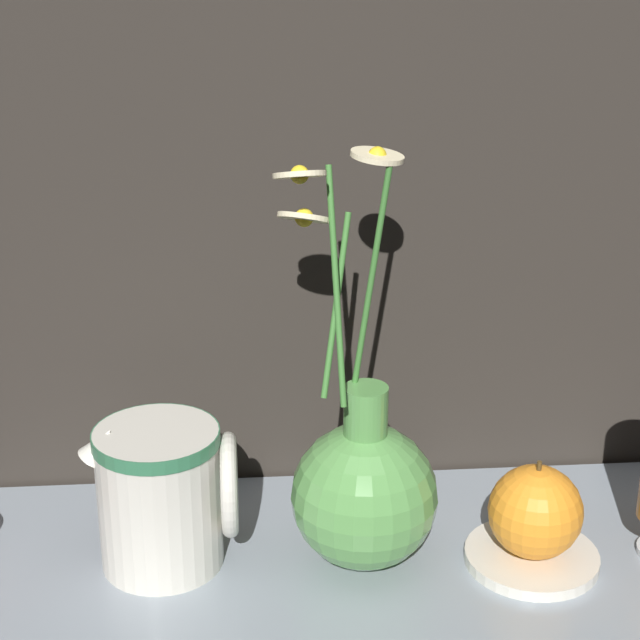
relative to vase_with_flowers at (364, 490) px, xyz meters
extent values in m
plane|color=black|center=(-0.05, 0.00, -0.08)|extent=(6.00, 6.00, 0.00)
cube|color=gray|center=(-0.05, 0.00, -0.08)|extent=(0.75, 0.29, 0.01)
sphere|color=#59994C|center=(0.00, 0.00, -0.01)|extent=(0.13, 0.13, 0.13)
cylinder|color=#59994C|center=(0.00, 0.00, 0.07)|extent=(0.04, 0.04, 0.05)
cylinder|color=#3D7A33|center=(-0.02, 0.01, 0.16)|extent=(0.03, 0.05, 0.14)
cylinder|color=beige|center=(-0.05, 0.02, 0.23)|extent=(0.06, 0.06, 0.02)
sphere|color=yellow|center=(-0.05, 0.02, 0.23)|extent=(0.01, 0.01, 0.01)
cylinder|color=#3D7A33|center=(-0.03, 0.00, 0.18)|extent=(0.01, 0.06, 0.18)
cylinder|color=beige|center=(-0.05, -0.01, 0.27)|extent=(0.05, 0.05, 0.01)
sphere|color=yellow|center=(-0.05, -0.01, 0.27)|extent=(0.01, 0.01, 0.01)
cylinder|color=#3D7A33|center=(0.00, 0.01, 0.19)|extent=(0.03, 0.01, 0.19)
cylinder|color=beige|center=(0.01, 0.02, 0.28)|extent=(0.05, 0.05, 0.01)
sphere|color=yellow|center=(0.01, 0.02, 0.28)|extent=(0.01, 0.01, 0.01)
cylinder|color=beige|center=(-0.17, 0.01, -0.01)|extent=(0.10, 0.10, 0.13)
cylinder|color=#33724C|center=(-0.17, 0.01, 0.05)|extent=(0.11, 0.11, 0.01)
torus|color=beige|center=(-0.11, 0.01, 0.00)|extent=(0.01, 0.09, 0.09)
cone|color=beige|center=(-0.22, 0.01, 0.05)|extent=(0.04, 0.03, 0.04)
cylinder|color=silver|center=(0.14, -0.01, -0.07)|extent=(0.12, 0.12, 0.01)
sphere|color=orange|center=(0.14, -0.01, -0.02)|extent=(0.08, 0.08, 0.08)
cylinder|color=#4C3819|center=(0.14, -0.01, 0.02)|extent=(0.00, 0.00, 0.01)
camera|label=1|loc=(-0.10, -0.78, 0.46)|focal=60.00mm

